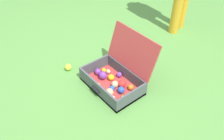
% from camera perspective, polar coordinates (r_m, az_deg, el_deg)
% --- Properties ---
extents(ground_plane, '(16.00, 16.00, 0.00)m').
position_cam_1_polar(ground_plane, '(2.39, -1.21, -2.65)').
color(ground_plane, '#569342').
extents(open_suitcase, '(0.58, 0.52, 0.50)m').
position_cam_1_polar(open_suitcase, '(2.28, 1.09, -1.44)').
color(open_suitcase, '#B23838').
rests_on(open_suitcase, ground).
extents(stray_ball_on_grass, '(0.07, 0.07, 0.07)m').
position_cam_1_polar(stray_ball_on_grass, '(2.54, -10.56, 0.69)').
color(stray_ball_on_grass, '#CCDB38').
rests_on(stray_ball_on_grass, ground).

